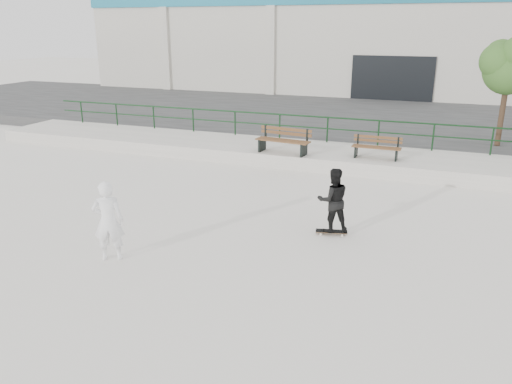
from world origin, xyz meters
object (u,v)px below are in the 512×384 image
at_px(bench_right, 377,147).
at_px(skateboard, 331,232).
at_px(seated_skater, 108,221).
at_px(tree, 511,64).
at_px(standing_skater, 333,200).
at_px(bench_left, 283,141).

height_order(bench_right, skateboard, bench_right).
bearing_deg(skateboard, seated_skater, -156.79).
height_order(tree, standing_skater, tree).
height_order(bench_right, seated_skater, seated_skater).
height_order(bench_left, standing_skater, standing_skater).
distance_m(tree, skateboard, 11.28).
distance_m(bench_right, skateboard, 6.16).
relative_size(standing_skater, seated_skater, 0.89).
xyz_separation_m(tree, seated_skater, (-8.66, -12.88, -2.69)).
height_order(tree, seated_skater, tree).
relative_size(skateboard, seated_skater, 0.44).
xyz_separation_m(standing_skater, seated_skater, (-4.27, -3.10, 0.01)).
bearing_deg(tree, bench_right, -138.69).
xyz_separation_m(bench_left, standing_skater, (3.08, -5.65, -0.06)).
height_order(bench_left, bench_right, bench_left).
bearing_deg(skateboard, standing_skater, 167.25).
bearing_deg(seated_skater, skateboard, -171.13).
bearing_deg(tree, skateboard, -114.18).
bearing_deg(tree, bench_left, -151.08).
relative_size(bench_right, tree, 0.41).
relative_size(skateboard, standing_skater, 0.50).
distance_m(bench_left, seated_skater, 8.83).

